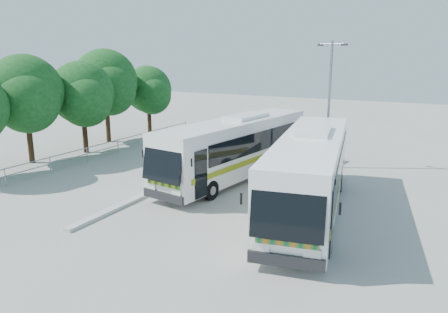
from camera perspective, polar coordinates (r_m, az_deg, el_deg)
The scene contains 10 objects.
ground at distance 21.74m, azimuth -3.97°, elevation -5.42°, with size 100.00×100.00×0.00m, color #9A9A95.
kerb_divider at distance 24.51m, azimuth -6.12°, elevation -3.09°, with size 0.40×16.00×0.15m, color #B2B2AD.
railing at distance 30.59m, azimuth -16.15°, elevation 1.05°, with size 0.06×22.00×1.00m.
tree_far_b at distance 30.41m, azimuth -24.46°, elevation 7.63°, with size 5.33×5.03×6.96m.
tree_far_c at distance 32.33m, azimuth -17.97°, elevation 7.89°, with size 4.97×4.69×6.49m.
tree_far_d at distance 35.77m, azimuth -15.15°, elevation 9.45°, with size 5.62×5.30×7.33m.
tree_far_e at distance 38.84m, azimuth -9.79°, elevation 8.62°, with size 4.54×4.28×5.92m.
coach_main at distance 24.56m, azimuth 1.54°, elevation 1.26°, with size 4.10×12.31×3.36m.
coach_adjacent at distance 19.62m, azimuth 11.13°, elevation -1.95°, with size 4.68×12.70×3.46m.
lamppost at distance 27.31m, azimuth 13.58°, elevation 7.25°, with size 1.86×0.63×7.70m.
Camera 1 is at (10.84, -17.50, 7.01)m, focal length 35.00 mm.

